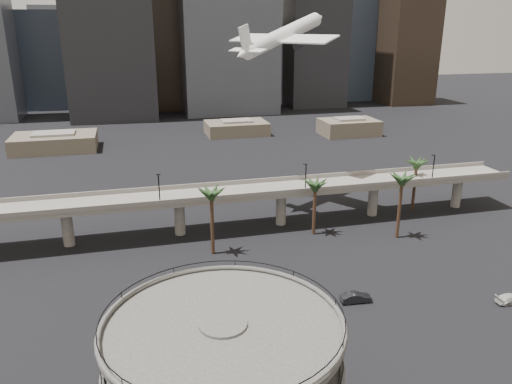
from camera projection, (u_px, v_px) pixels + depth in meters
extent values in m
cylinder|color=#454240|center=(224.00, 365.00, 46.16)|extent=(22.00, 22.00, 0.45)
torus|color=#454240|center=(224.00, 360.00, 46.01)|extent=(22.20, 22.20, 0.50)
torus|color=black|center=(224.00, 353.00, 45.75)|extent=(21.80, 21.80, 0.10)
cylinder|color=#454240|center=(223.00, 328.00, 44.88)|extent=(22.00, 22.00, 0.45)
torus|color=#454240|center=(223.00, 323.00, 44.73)|extent=(22.20, 22.20, 0.50)
torus|color=black|center=(223.00, 315.00, 44.47)|extent=(21.80, 21.80, 0.10)
cube|color=slate|center=(231.00, 194.00, 104.58)|extent=(130.00, 9.00, 0.90)
cube|color=slate|center=(236.00, 196.00, 100.17)|extent=(130.00, 0.30, 1.00)
cube|color=slate|center=(227.00, 183.00, 108.42)|extent=(130.00, 0.30, 1.00)
cylinder|color=slate|center=(67.00, 227.00, 98.06)|extent=(2.20, 2.20, 8.00)
cylinder|color=slate|center=(180.00, 217.00, 103.30)|extent=(2.20, 2.20, 8.00)
cylinder|color=slate|center=(281.00, 208.00, 108.54)|extent=(2.20, 2.20, 8.00)
cylinder|color=slate|center=(373.00, 199.00, 113.78)|extent=(2.20, 2.20, 8.00)
cylinder|color=slate|center=(457.00, 192.00, 119.02)|extent=(2.20, 2.20, 8.00)
cylinder|color=black|center=(159.00, 189.00, 96.22)|extent=(0.24, 0.24, 6.00)
cylinder|color=black|center=(306.00, 178.00, 103.37)|extent=(0.24, 0.24, 6.00)
cylinder|color=black|center=(433.00, 168.00, 110.51)|extent=(0.24, 0.24, 6.00)
cylinder|color=#452E1D|center=(212.00, 224.00, 93.68)|extent=(0.70, 0.70, 12.15)
ellipsoid|color=#223E1C|center=(211.00, 191.00, 91.61)|extent=(4.40, 4.40, 2.00)
cylinder|color=#452E1D|center=(314.00, 210.00, 102.80)|extent=(0.70, 0.70, 10.80)
ellipsoid|color=#223E1C|center=(315.00, 183.00, 100.95)|extent=(4.40, 4.40, 2.00)
cylinder|color=#452E1D|center=(399.00, 209.00, 100.82)|extent=(0.70, 0.70, 12.60)
ellipsoid|color=#223E1C|center=(402.00, 177.00, 98.68)|extent=(4.40, 4.40, 2.00)
cylinder|color=#452E1D|center=(414.00, 187.00, 116.73)|extent=(0.70, 0.70, 11.25)
ellipsoid|color=#223E1C|center=(417.00, 162.00, 114.81)|extent=(4.40, 4.40, 2.00)
cube|color=#645A4A|center=(55.00, 142.00, 173.52)|extent=(28.00, 18.00, 5.50)
cube|color=slate|center=(54.00, 133.00, 172.51)|extent=(14.00, 9.00, 0.80)
cube|color=#645A4A|center=(237.00, 128.00, 198.72)|extent=(24.00, 16.00, 5.00)
cube|color=slate|center=(236.00, 121.00, 197.80)|extent=(12.00, 8.00, 0.80)
cube|color=#645A4A|center=(349.00, 127.00, 197.79)|extent=(22.00, 15.00, 6.00)
cube|color=slate|center=(349.00, 119.00, 196.71)|extent=(11.00, 7.50, 0.80)
cube|color=#354253|center=(53.00, 60.00, 260.60)|extent=(30.00, 30.00, 48.53)
cube|color=slate|center=(47.00, 8.00, 252.48)|extent=(16.50, 16.50, 2.40)
cube|color=#2D2219|center=(170.00, 16.00, 249.77)|extent=(28.00, 26.00, 90.99)
cube|color=gray|center=(259.00, 62.00, 283.17)|extent=(24.00, 24.00, 42.46)
cube|color=slate|center=(259.00, 21.00, 276.02)|extent=(13.20, 13.20, 2.40)
cube|color=black|center=(314.00, 12.00, 257.17)|extent=(30.00, 28.00, 96.05)
cube|color=#354253|center=(345.00, 36.00, 285.98)|extent=(34.00, 30.00, 70.77)
cube|color=#2D2219|center=(406.00, 48.00, 270.93)|extent=(26.00, 26.00, 58.64)
cube|color=gray|center=(189.00, 65.00, 293.35)|extent=(22.00, 22.00, 38.42)
cube|color=slate|center=(188.00, 28.00, 286.84)|extent=(12.10, 12.10, 2.40)
cylinder|color=white|center=(283.00, 35.00, 112.32)|extent=(23.00, 16.89, 9.90)
cone|color=white|center=(319.00, 18.00, 120.77)|extent=(5.10, 4.92, 4.01)
cone|color=white|center=(242.00, 55.00, 103.86)|extent=(4.82, 4.56, 3.65)
cube|color=white|center=(281.00, 39.00, 112.04)|extent=(20.01, 25.95, 1.87)
cube|color=white|center=(247.00, 50.00, 104.77)|extent=(6.87, 8.78, 0.80)
cube|color=white|center=(245.00, 38.00, 103.51)|extent=(3.61, 2.56, 5.60)
cylinder|color=#252429|center=(266.00, 43.00, 116.10)|extent=(4.48, 3.83, 2.77)
cylinder|color=#252429|center=(301.00, 44.00, 109.79)|extent=(4.48, 3.83, 2.77)
imported|color=#A44B17|center=(280.00, 353.00, 65.29)|extent=(5.15, 3.29, 1.63)
imported|color=black|center=(356.00, 298.00, 78.60)|extent=(5.08, 2.16, 1.63)
imported|color=silver|center=(511.00, 299.00, 78.46)|extent=(5.00, 2.04, 1.45)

